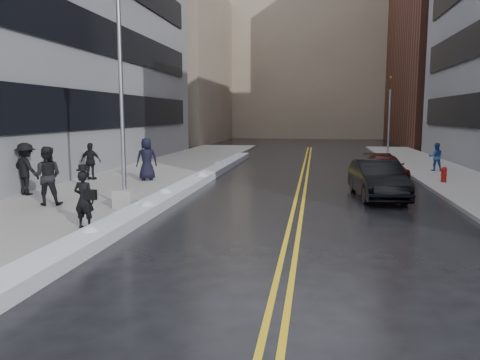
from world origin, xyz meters
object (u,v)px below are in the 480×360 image
at_px(lamppost, 123,137).
at_px(pedestrian_east, 436,157).
at_px(pedestrian_fedora, 84,199).
at_px(pedestrian_b, 47,176).
at_px(pedestrian_c, 147,159).
at_px(car_black, 378,179).
at_px(fire_hydrant, 444,174).
at_px(car_maroon, 385,168).
at_px(traffic_signal, 389,113).
at_px(pedestrian_d, 91,161).
at_px(pedestrian_e, 26,169).

distance_m(lamppost, pedestrian_east, 18.25).
relative_size(pedestrian_fedora, pedestrian_b, 0.79).
height_order(pedestrian_c, car_black, pedestrian_c).
xyz_separation_m(lamppost, pedestrian_east, (13.03, 12.68, -1.60)).
bearing_deg(pedestrian_c, pedestrian_east, 175.01).
xyz_separation_m(lamppost, fire_hydrant, (12.30, 8.00, -1.98)).
relative_size(pedestrian_b, car_maroon, 0.48).
height_order(traffic_signal, pedestrian_c, traffic_signal).
relative_size(pedestrian_b, pedestrian_c, 1.00).
distance_m(lamppost, pedestrian_fedora, 3.39).
height_order(traffic_signal, car_black, traffic_signal).
xyz_separation_m(pedestrian_east, car_black, (-4.23, -8.69, -0.18)).
bearing_deg(car_black, pedestrian_d, 164.80).
distance_m(lamppost, pedestrian_e, 5.29).
bearing_deg(pedestrian_b, car_maroon, -158.47).
bearing_deg(lamppost, traffic_signal, 61.79).
bearing_deg(lamppost, pedestrian_c, 103.89).
height_order(pedestrian_fedora, pedestrian_e, pedestrian_e).
relative_size(car_black, car_maroon, 1.08).
bearing_deg(car_maroon, pedestrian_d, -170.58).
bearing_deg(pedestrian_c, pedestrian_fedora, 72.11).
relative_size(lamppost, traffic_signal, 1.27).
relative_size(traffic_signal, pedestrian_east, 3.82).
distance_m(traffic_signal, pedestrian_e, 26.27).
bearing_deg(traffic_signal, fire_hydrant, -87.95).
height_order(pedestrian_d, pedestrian_e, pedestrian_e).
bearing_deg(pedestrian_e, traffic_signal, -108.19).
distance_m(traffic_signal, pedestrian_b, 26.54).
bearing_deg(pedestrian_fedora, pedestrian_e, -40.91).
relative_size(lamppost, pedestrian_b, 3.74).
bearing_deg(pedestrian_d, car_maroon, -162.96).
bearing_deg(fire_hydrant, pedestrian_east, 81.11).
bearing_deg(lamppost, pedestrian_east, 44.22).
distance_m(pedestrian_c, car_black, 10.69).
xyz_separation_m(fire_hydrant, pedestrian_d, (-16.61, -1.82, 0.49)).
height_order(pedestrian_fedora, car_black, pedestrian_fedora).
xyz_separation_m(pedestrian_c, car_maroon, (11.46, 3.16, -0.55)).
bearing_deg(pedestrian_e, pedestrian_c, -103.13).
relative_size(pedestrian_east, car_black, 0.34).
bearing_deg(pedestrian_east, traffic_signal, -78.84).
bearing_deg(lamppost, pedestrian_fedora, -88.09).
xyz_separation_m(lamppost, pedestrian_d, (-4.31, 6.18, -1.49)).
bearing_deg(pedestrian_east, fire_hydrant, 84.73).
relative_size(lamppost, pedestrian_fedora, 4.74).
distance_m(pedestrian_e, car_maroon, 16.64).
relative_size(pedestrian_fedora, pedestrian_c, 0.79).
height_order(pedestrian_c, car_maroon, pedestrian_c).
relative_size(traffic_signal, car_black, 1.31).
height_order(pedestrian_b, car_black, pedestrian_b).
bearing_deg(pedestrian_e, lamppost, -179.01).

